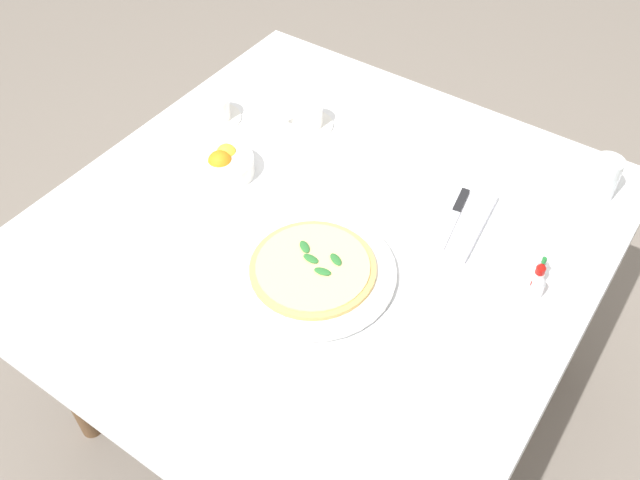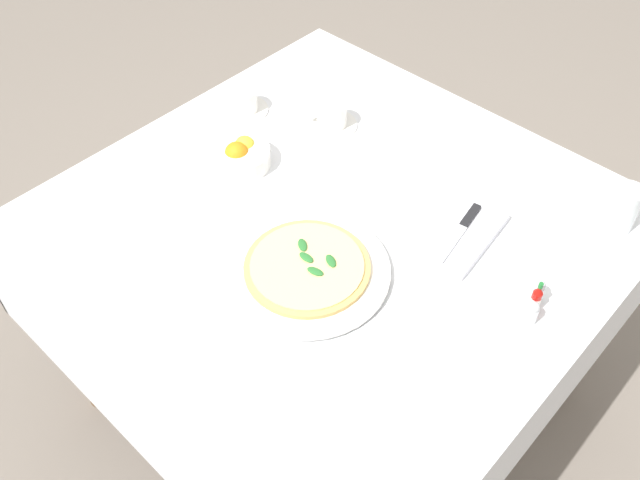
% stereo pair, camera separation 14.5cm
% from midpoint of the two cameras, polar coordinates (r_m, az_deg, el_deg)
% --- Properties ---
extents(ground_plane, '(8.00, 8.00, 0.00)m').
position_cam_midpoint_polar(ground_plane, '(2.12, 2.74, -12.68)').
color(ground_plane, slate).
extents(dining_table, '(1.16, 1.16, 0.74)m').
position_cam_midpoint_polar(dining_table, '(1.62, 3.51, -1.65)').
color(dining_table, white).
rests_on(dining_table, ground_plane).
extents(pizza_plate, '(0.35, 0.35, 0.02)m').
position_cam_midpoint_polar(pizza_plate, '(1.41, 1.88, -2.75)').
color(pizza_plate, white).
rests_on(pizza_plate, dining_table).
extents(pizza, '(0.26, 0.26, 0.02)m').
position_cam_midpoint_polar(pizza, '(1.40, 1.90, -2.37)').
color(pizza, '#DBAD60').
rests_on(pizza, pizza_plate).
extents(coffee_cup_far_left, '(0.13, 0.13, 0.06)m').
position_cam_midpoint_polar(coffee_cup_far_left, '(1.81, -4.16, 11.36)').
color(coffee_cup_far_left, white).
rests_on(coffee_cup_far_left, dining_table).
extents(coffee_cup_center_back, '(0.13, 0.13, 0.07)m').
position_cam_midpoint_polar(coffee_cup_center_back, '(1.76, 3.38, 10.21)').
color(coffee_cup_center_back, white).
rests_on(coffee_cup_center_back, dining_table).
extents(water_glass_far_right, '(0.07, 0.07, 0.11)m').
position_cam_midpoint_polar(water_glass_far_right, '(1.64, 26.31, 2.13)').
color(water_glass_far_right, white).
rests_on(water_glass_far_right, dining_table).
extents(napkin_folded, '(0.23, 0.15, 0.02)m').
position_cam_midpoint_polar(napkin_folded, '(1.52, 14.31, 0.38)').
color(napkin_folded, white).
rests_on(napkin_folded, dining_table).
extents(dinner_knife, '(0.20, 0.05, 0.01)m').
position_cam_midpoint_polar(dinner_knife, '(1.51, 14.37, 0.68)').
color(dinner_knife, silver).
rests_on(dinner_knife, napkin_folded).
extents(citrus_bowl, '(0.15, 0.15, 0.07)m').
position_cam_midpoint_polar(citrus_bowl, '(1.65, -4.24, 6.93)').
color(citrus_bowl, white).
rests_on(citrus_bowl, dining_table).
extents(hot_sauce_bottle, '(0.02, 0.02, 0.08)m').
position_cam_midpoint_polar(hot_sauce_bottle, '(1.42, 20.42, -4.84)').
color(hot_sauce_bottle, '#B7140F').
rests_on(hot_sauce_bottle, dining_table).
extents(salt_shaker, '(0.03, 0.03, 0.06)m').
position_cam_midpoint_polar(salt_shaker, '(1.41, 20.14, -5.96)').
color(salt_shaker, white).
rests_on(salt_shaker, dining_table).
extents(pepper_shaker, '(0.03, 0.03, 0.06)m').
position_cam_midpoint_polar(pepper_shaker, '(1.44, 20.51, -4.20)').
color(pepper_shaker, white).
rests_on(pepper_shaker, dining_table).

